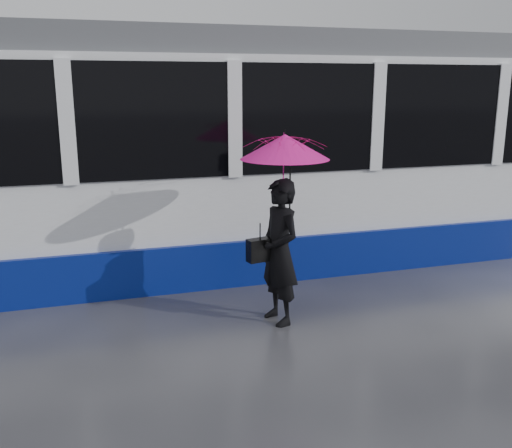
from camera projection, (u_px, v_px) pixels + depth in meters
name	position (u px, v px, depth m)	size (l,w,h in m)	color
ground	(223.00, 328.00, 6.33)	(90.00, 90.00, 0.00)	#2A2A2F
rails	(184.00, 262.00, 8.64)	(34.00, 1.51, 0.02)	#3F3D38
woman	(279.00, 252.00, 6.33)	(0.60, 0.39, 1.64)	black
umbrella	(285.00, 164.00, 6.11)	(1.15, 1.15, 1.11)	#F81498
handbag	(260.00, 250.00, 6.28)	(0.31, 0.19, 0.43)	black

